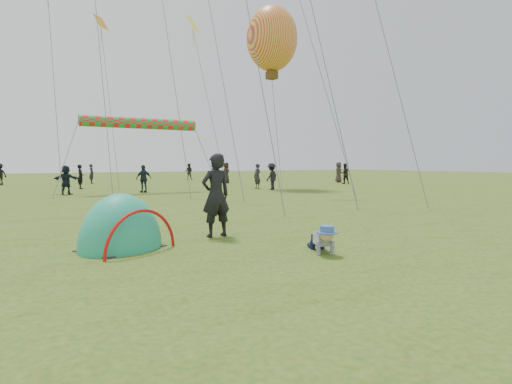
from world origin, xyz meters
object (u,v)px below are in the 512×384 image
crawling_toddler (323,238)px  standing_adult (216,195)px  balloon_kite (272,43)px  popup_tent (121,249)px

crawling_toddler → standing_adult: 2.83m
standing_adult → balloon_kite: (11.02, 14.79, 8.81)m
crawling_toddler → popup_tent: popup_tent is taller
crawling_toddler → balloon_kite: (9.98, 17.34, 9.48)m
popup_tent → balloon_kite: 22.24m
popup_tent → crawling_toddler: bearing=-60.7°
popup_tent → balloon_kite: size_ratio=0.46×
popup_tent → balloon_kite: (13.19, 15.02, 9.76)m
crawling_toddler → balloon_kite: bearing=81.6°
balloon_kite → popup_tent: bearing=-131.3°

